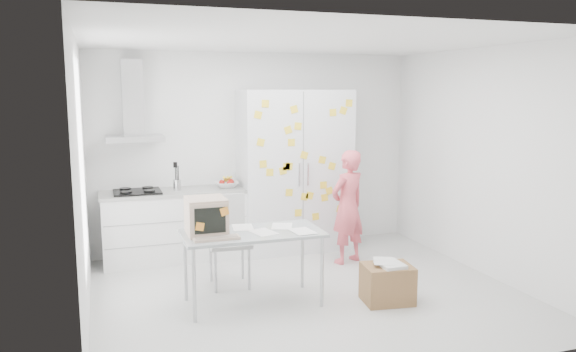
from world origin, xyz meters
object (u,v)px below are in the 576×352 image
object	(u,v)px
desk	(224,224)
chair	(228,234)
cardboard_box	(387,283)
person	(348,207)

from	to	relation	value
desk	chair	distance (m)	0.73
cardboard_box	chair	bearing A→B (deg)	142.57
chair	cardboard_box	world-z (taller)	chair
desk	chair	xyz separation A→B (m)	(0.19, 0.65, -0.28)
person	cardboard_box	size ratio (longest dim) A/B	2.66
desk	person	bearing A→B (deg)	27.92
chair	cardboard_box	size ratio (longest dim) A/B	1.87
chair	cardboard_box	xyz separation A→B (m)	(1.44, -1.10, -0.37)
cardboard_box	person	bearing A→B (deg)	82.51
person	cardboard_box	xyz separation A→B (m)	(-0.18, -1.40, -0.52)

